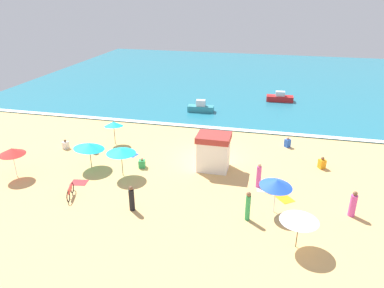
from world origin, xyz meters
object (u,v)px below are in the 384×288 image
(beach_umbrella_4, at_px, (300,217))
(beach_umbrella_3, at_px, (12,151))
(beachgoer_3, at_px, (259,176))
(parked_bicycle, at_px, (70,191))
(small_boat_1, at_px, (280,98))
(lifeguard_cabana, at_px, (213,152))
(beachgoer_4, at_px, (353,204))
(beachgoer_5, at_px, (132,199))
(beachgoer_9, at_px, (322,163))
(beach_umbrella_2, at_px, (114,124))
(beach_umbrella_0, at_px, (121,151))
(beachgoer_8, at_px, (248,206))
(beach_umbrella_5, at_px, (276,183))
(beach_umbrella_1, at_px, (89,146))
(beachgoer_0, at_px, (142,163))
(beachgoer_6, at_px, (94,149))
(beachgoer_7, at_px, (66,145))
(beachgoer_1, at_px, (288,143))
(small_boat_0, at_px, (201,108))

(beach_umbrella_4, bearing_deg, beach_umbrella_3, 170.18)
(beach_umbrella_4, height_order, beachgoer_3, beach_umbrella_4)
(parked_bicycle, xyz_separation_m, small_boat_1, (12.94, 24.92, 0.13))
(lifeguard_cabana, xyz_separation_m, beachgoer_4, (9.11, -4.12, -0.64))
(beachgoer_3, xyz_separation_m, beachgoer_5, (-7.29, -4.61, -0.06))
(lifeguard_cabana, relative_size, small_boat_1, 0.87)
(beachgoer_3, distance_m, beachgoer_9, 5.97)
(beachgoer_3, distance_m, beachgoer_5, 8.63)
(beach_umbrella_2, height_order, parked_bicycle, beach_umbrella_2)
(beach_umbrella_0, bearing_deg, beachgoer_8, -20.09)
(beach_umbrella_2, bearing_deg, parked_bicycle, -84.69)
(beach_umbrella_5, xyz_separation_m, beachgoer_9, (3.35, 6.73, -1.57))
(beach_umbrella_1, bearing_deg, beachgoer_0, 12.94)
(beach_umbrella_5, xyz_separation_m, small_boat_1, (0.02, 23.64, -1.45))
(beach_umbrella_2, relative_size, beachgoer_6, 2.65)
(beachgoer_4, bearing_deg, parked_bicycle, -173.67)
(beach_umbrella_1, xyz_separation_m, beach_umbrella_4, (14.84, -5.92, 0.11))
(beachgoer_5, bearing_deg, beachgoer_7, 140.61)
(lifeguard_cabana, bearing_deg, beach_umbrella_4, -53.31)
(beachgoer_1, xyz_separation_m, beachgoer_7, (-18.25, -4.64, -0.06))
(lifeguard_cabana, height_order, small_boat_1, lifeguard_cabana)
(beachgoer_7, relative_size, small_boat_1, 0.26)
(beachgoer_3, relative_size, beachgoer_7, 2.20)
(parked_bicycle, relative_size, small_boat_1, 0.56)
(beach_umbrella_5, height_order, beachgoer_8, beach_umbrella_5)
(beachgoer_1, xyz_separation_m, beachgoer_5, (-9.27, -12.01, 0.39))
(beachgoer_4, distance_m, beachgoer_7, 22.47)
(beach_umbrella_0, bearing_deg, parked_bicycle, -121.71)
(beach_umbrella_1, distance_m, beach_umbrella_2, 4.53)
(beachgoer_0, bearing_deg, beach_umbrella_2, 136.39)
(beachgoer_7, relative_size, small_boat_0, 0.28)
(parked_bicycle, bearing_deg, small_boat_0, 76.29)
(beach_umbrella_1, bearing_deg, beach_umbrella_2, 91.46)
(beach_umbrella_2, height_order, beach_umbrella_5, beach_umbrella_5)
(beach_umbrella_4, bearing_deg, lifeguard_cabana, 126.69)
(beach_umbrella_5, height_order, beachgoer_4, beach_umbrella_5)
(beach_umbrella_5, xyz_separation_m, beachgoer_7, (-17.40, 5.58, -1.63))
(beachgoer_3, bearing_deg, beachgoer_6, 169.48)
(beachgoer_7, bearing_deg, beach_umbrella_0, -26.88)
(beach_umbrella_0, bearing_deg, beach_umbrella_1, 166.75)
(lifeguard_cabana, distance_m, beach_umbrella_0, 6.70)
(parked_bicycle, relative_size, beachgoer_7, 2.17)
(beachgoer_0, bearing_deg, beachgoer_4, -12.09)
(beach_umbrella_0, distance_m, beach_umbrella_2, 5.98)
(small_boat_0, bearing_deg, parked_bicycle, -103.71)
(lifeguard_cabana, height_order, beachgoer_0, lifeguard_cabana)
(beach_umbrella_5, bearing_deg, beachgoer_5, -167.93)
(beachgoer_3, relative_size, beachgoer_4, 1.07)
(beach_umbrella_2, bearing_deg, beachgoer_8, -35.09)
(beachgoer_1, bearing_deg, parked_bicycle, -140.16)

